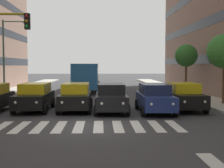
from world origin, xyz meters
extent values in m
plane|color=#38383A|center=(0.00, 0.00, 0.00)|extent=(180.00, 180.00, 0.00)
cube|color=silver|center=(-4.05, 0.00, 0.00)|extent=(0.45, 2.80, 0.01)
cube|color=silver|center=(-3.15, 0.00, 0.00)|extent=(0.45, 2.80, 0.01)
cube|color=silver|center=(-2.25, 0.00, 0.00)|extent=(0.45, 2.80, 0.01)
cube|color=silver|center=(-1.35, 0.00, 0.00)|extent=(0.45, 2.80, 0.01)
cube|color=silver|center=(-0.45, 0.00, 0.00)|extent=(0.45, 2.80, 0.01)
cube|color=silver|center=(0.45, 0.00, 0.00)|extent=(0.45, 2.80, 0.01)
cube|color=silver|center=(1.35, 0.00, 0.00)|extent=(0.45, 2.80, 0.01)
cube|color=silver|center=(2.25, 0.00, 0.00)|extent=(0.45, 2.80, 0.01)
cube|color=silver|center=(3.15, 0.00, 0.00)|extent=(0.45, 2.80, 0.01)
cube|color=silver|center=(4.05, 0.00, 0.00)|extent=(0.45, 2.80, 0.01)
cube|color=silver|center=(-3.85, 5.50, 0.00)|extent=(0.50, 2.20, 0.01)
cube|color=black|center=(-5.83, -4.89, 0.72)|extent=(1.80, 4.40, 0.80)
cube|color=yellow|center=(-5.83, -5.09, 1.42)|extent=(1.58, 2.46, 0.60)
cylinder|color=black|center=(-6.73, -3.44, 0.32)|extent=(0.22, 0.64, 0.64)
cylinder|color=black|center=(-4.93, -3.44, 0.32)|extent=(0.22, 0.64, 0.64)
cylinder|color=black|center=(-6.73, -6.34, 0.32)|extent=(0.22, 0.64, 0.64)
cylinder|color=black|center=(-4.93, -6.34, 0.32)|extent=(0.22, 0.64, 0.64)
sphere|color=white|center=(-6.40, -2.74, 0.80)|extent=(0.18, 0.18, 0.18)
sphere|color=white|center=(-5.25, -2.74, 0.80)|extent=(0.18, 0.18, 0.18)
cube|color=navy|center=(-3.80, -3.96, 0.72)|extent=(1.80, 4.40, 0.80)
cube|color=#1D2547|center=(-3.80, -4.16, 1.42)|extent=(1.58, 2.46, 0.60)
cylinder|color=black|center=(-4.70, -2.51, 0.32)|extent=(0.22, 0.64, 0.64)
cylinder|color=black|center=(-2.90, -2.51, 0.32)|extent=(0.22, 0.64, 0.64)
cylinder|color=black|center=(-4.70, -5.41, 0.32)|extent=(0.22, 0.64, 0.64)
cylinder|color=black|center=(-2.90, -5.41, 0.32)|extent=(0.22, 0.64, 0.64)
sphere|color=white|center=(-4.38, -1.81, 0.80)|extent=(0.18, 0.18, 0.18)
sphere|color=white|center=(-3.22, -1.81, 0.80)|extent=(0.18, 0.18, 0.18)
cube|color=black|center=(-1.18, -4.30, 0.72)|extent=(1.80, 4.40, 0.80)
cube|color=black|center=(-1.18, -4.50, 1.42)|extent=(1.58, 2.46, 0.60)
cylinder|color=black|center=(-2.08, -2.85, 0.32)|extent=(0.22, 0.64, 0.64)
cylinder|color=black|center=(-0.28, -2.85, 0.32)|extent=(0.22, 0.64, 0.64)
cylinder|color=black|center=(-2.08, -5.76, 0.32)|extent=(0.22, 0.64, 0.64)
cylinder|color=black|center=(-0.28, -5.76, 0.32)|extent=(0.22, 0.64, 0.64)
sphere|color=white|center=(-1.76, -2.15, 0.80)|extent=(0.18, 0.18, 0.18)
sphere|color=white|center=(-0.61, -2.15, 0.80)|extent=(0.18, 0.18, 0.18)
cube|color=black|center=(1.00, -4.89, 0.72)|extent=(1.80, 4.40, 0.80)
cube|color=yellow|center=(1.00, -5.09, 1.42)|extent=(1.58, 2.46, 0.60)
cylinder|color=black|center=(0.10, -3.44, 0.32)|extent=(0.22, 0.64, 0.64)
cylinder|color=black|center=(1.90, -3.44, 0.32)|extent=(0.22, 0.64, 0.64)
cylinder|color=black|center=(0.10, -6.34, 0.32)|extent=(0.22, 0.64, 0.64)
cylinder|color=black|center=(1.90, -6.34, 0.32)|extent=(0.22, 0.64, 0.64)
sphere|color=white|center=(0.43, -2.74, 0.80)|extent=(0.18, 0.18, 0.18)
sphere|color=white|center=(1.58, -2.74, 0.80)|extent=(0.18, 0.18, 0.18)
cube|color=black|center=(3.57, -4.96, 0.72)|extent=(1.80, 4.40, 0.80)
cube|color=yellow|center=(3.57, -5.16, 1.42)|extent=(1.58, 2.46, 0.60)
cylinder|color=black|center=(2.67, -3.51, 0.32)|extent=(0.22, 0.64, 0.64)
cylinder|color=black|center=(4.47, -3.51, 0.32)|extent=(0.22, 0.64, 0.64)
cylinder|color=black|center=(2.67, -6.42, 0.32)|extent=(0.22, 0.64, 0.64)
cylinder|color=black|center=(4.47, -6.42, 0.32)|extent=(0.22, 0.64, 0.64)
sphere|color=white|center=(2.99, -2.81, 0.80)|extent=(0.18, 0.18, 0.18)
sphere|color=white|center=(4.14, -2.81, 0.80)|extent=(0.18, 0.18, 0.18)
cylinder|color=black|center=(5.25, -5.88, 0.32)|extent=(0.22, 0.64, 0.64)
cube|color=#286BAD|center=(1.00, -19.48, 1.75)|extent=(2.50, 10.50, 2.50)
cube|color=black|center=(1.00, -19.48, 2.30)|extent=(2.52, 9.87, 0.80)
cylinder|color=black|center=(-0.25, -15.81, 0.50)|extent=(0.28, 1.00, 1.00)
cylinder|color=black|center=(2.25, -15.81, 0.50)|extent=(0.28, 1.00, 1.00)
cylinder|color=black|center=(-0.25, -22.63, 0.50)|extent=(0.28, 1.00, 1.00)
cylinder|color=black|center=(2.25, -22.63, 0.50)|extent=(0.28, 1.00, 1.00)
cube|color=black|center=(2.97, -0.94, 4.95)|extent=(0.24, 0.28, 0.76)
sphere|color=red|center=(2.97, -0.79, 5.19)|extent=(0.14, 0.14, 0.14)
sphere|color=orange|center=(2.97, -0.79, 4.95)|extent=(0.14, 0.14, 0.14)
sphere|color=green|center=(2.97, -0.79, 4.71)|extent=(0.14, 0.14, 0.14)
cylinder|color=#4C6B56|center=(8.30, -13.98, 3.56)|extent=(0.16, 0.16, 6.82)
cylinder|color=#4C6B56|center=(7.28, -13.98, 6.82)|extent=(2.04, 0.10, 0.10)
ellipsoid|color=#B7BCC1|center=(6.26, -13.98, 6.72)|extent=(0.56, 0.28, 0.20)
cylinder|color=#513823|center=(-9.24, -7.00, 1.62)|extent=(0.20, 0.20, 2.95)
sphere|color=#387F33|center=(-9.24, -7.00, 3.83)|extent=(2.44, 2.44, 2.44)
cylinder|color=#513823|center=(-8.75, -14.68, 1.64)|extent=(0.20, 0.20, 2.99)
sphere|color=#2D6B28|center=(-8.75, -14.68, 3.78)|extent=(2.15, 2.15, 2.15)
camera|label=1|loc=(-0.56, 13.76, 2.83)|focal=48.01mm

